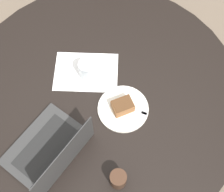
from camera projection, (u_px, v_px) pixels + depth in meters
ground_plane at (105, 140)px, 2.16m from camera, size 12.00×12.00×0.00m
dining_table at (102, 101)px, 1.59m from camera, size 1.36×1.36×0.75m
paper_document at (86, 72)px, 1.53m from camera, size 0.31×0.22×0.00m
plate at (123, 109)px, 1.44m from camera, size 0.24×0.24×0.01m
cake_slice at (123, 106)px, 1.41m from camera, size 0.11×0.10×0.05m
fork at (133, 109)px, 1.43m from camera, size 0.17×0.07×0.00m
coffee_glass at (118, 179)px, 1.26m from camera, size 0.07×0.07×0.09m
water_glass at (87, 70)px, 1.47m from camera, size 0.08×0.08×0.11m
laptop at (50, 150)px, 1.32m from camera, size 0.40×0.43×0.21m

